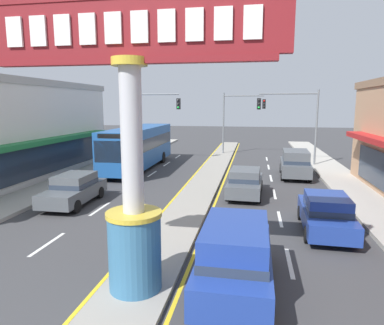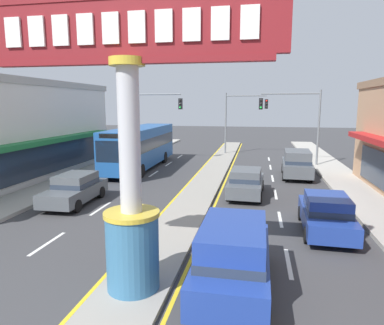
{
  "view_description": "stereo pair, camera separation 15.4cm",
  "coord_description": "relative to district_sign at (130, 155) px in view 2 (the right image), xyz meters",
  "views": [
    {
      "loc": [
        3.02,
        -1.62,
        5.01
      ],
      "look_at": [
        0.47,
        12.58,
        2.6
      ],
      "focal_mm": 32.39,
      "sensor_mm": 36.0,
      "label": 1
    },
    {
      "loc": [
        3.17,
        -1.59,
        5.01
      ],
      "look_at": [
        0.47,
        12.58,
        2.6
      ],
      "focal_mm": 32.39,
      "sensor_mm": 36.0,
      "label": 2
    }
  ],
  "objects": [
    {
      "name": "bus_mid_left_lane",
      "position": [
        -5.92,
        17.79,
        -1.9
      ],
      "size": [
        2.66,
        11.23,
        3.26
      ],
      "color": "#1E5199",
      "rests_on": "ground"
    },
    {
      "name": "sedan_near_left_lane",
      "position": [
        -5.92,
        7.56,
        -2.98
      ],
      "size": [
        1.9,
        4.33,
        1.53
      ],
      "color": "#4C5156",
      "rests_on": "ground"
    },
    {
      "name": "district_sign",
      "position": [
        0.0,
        0.0,
        0.0
      ],
      "size": [
        7.66,
        1.47,
        7.47
      ],
      "color": "#33668C",
      "rests_on": "median_strip"
    },
    {
      "name": "median_strip",
      "position": [
        0.0,
        11.37,
        -3.69
      ],
      "size": [
        1.94,
        52.0,
        0.14
      ],
      "primitive_type": "cube",
      "color": "gray",
      "rests_on": "ground"
    },
    {
      "name": "traffic_light_median_far",
      "position": [
        1.44,
        26.86,
        0.43
      ],
      "size": [
        4.2,
        0.46,
        6.2
      ],
      "color": "slate",
      "rests_on": "ground"
    },
    {
      "name": "suv_far_right_lane",
      "position": [
        5.92,
        16.42,
        -2.78
      ],
      "size": [
        2.12,
        4.68,
        1.9
      ],
      "color": "#4C5156",
      "rests_on": "ground"
    },
    {
      "name": "sedan_near_right_lane",
      "position": [
        5.92,
        5.63,
        -2.98
      ],
      "size": [
        1.95,
        4.36,
        1.53
      ],
      "color": "navy",
      "rests_on": "ground"
    },
    {
      "name": "sidewalk_left",
      "position": [
        -8.87,
        9.37,
        -3.67
      ],
      "size": [
        2.61,
        60.0,
        0.18
      ],
      "primitive_type": "cube",
      "color": "#ADA89E",
      "rests_on": "ground"
    },
    {
      "name": "suv_far_left_oncoming",
      "position": [
        2.62,
        0.66,
        -2.78
      ],
      "size": [
        2.0,
        4.62,
        1.9
      ],
      "color": "navy",
      "rests_on": "ground"
    },
    {
      "name": "traffic_light_right_side",
      "position": [
        6.2,
        21.04,
        0.48
      ],
      "size": [
        4.86,
        0.46,
        6.2
      ],
      "color": "slate",
      "rests_on": "ground"
    },
    {
      "name": "sidewalk_right",
      "position": [
        8.87,
        9.37,
        -3.67
      ],
      "size": [
        2.61,
        60.0,
        0.18
      ],
      "primitive_type": "cube",
      "color": "#ADA89E",
      "rests_on": "ground"
    },
    {
      "name": "traffic_light_left_side",
      "position": [
        -6.2,
        20.89,
        0.48
      ],
      "size": [
        4.86,
        0.46,
        6.2
      ],
      "color": "slate",
      "rests_on": "ground"
    },
    {
      "name": "lane_markings",
      "position": [
        -0.0,
        10.01,
        -3.76
      ],
      "size": [
        8.68,
        52.0,
        0.01
      ],
      "color": "silver",
      "rests_on": "ground"
    },
    {
      "name": "sedan_kerb_right",
      "position": [
        2.62,
        10.71,
        -2.98
      ],
      "size": [
        1.99,
        4.37,
        1.53
      ],
      "color": "#4C5156",
      "rests_on": "ground"
    }
  ]
}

